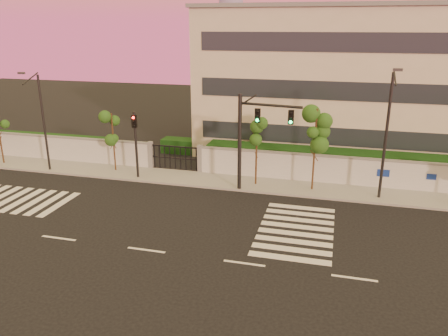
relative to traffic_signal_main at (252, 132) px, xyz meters
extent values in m
plane|color=black|center=(-3.46, -9.23, -4.13)|extent=(120.00, 120.00, 0.00)
cube|color=gray|center=(-3.46, 1.27, -4.06)|extent=(60.00, 3.00, 0.15)
cube|color=#B0B3B8|center=(-20.96, 2.77, -3.13)|extent=(25.00, 0.30, 2.00)
cube|color=slate|center=(-20.96, 2.77, -2.07)|extent=(25.00, 0.36, 0.12)
cube|color=#B0B3B8|center=(11.04, 2.77, -3.13)|extent=(31.00, 0.30, 2.00)
cube|color=slate|center=(11.04, 2.77, -2.07)|extent=(31.00, 0.36, 0.12)
cube|color=slate|center=(-8.46, 2.77, -3.03)|extent=(0.35, 0.35, 2.20)
cube|color=slate|center=(-4.46, 2.77, -3.03)|extent=(0.35, 0.35, 2.20)
cube|color=black|center=(5.54, 5.27, -3.23)|extent=(20.00, 2.00, 1.80)
cube|color=black|center=(-19.46, 5.27, -3.43)|extent=(12.00, 1.80, 1.40)
cube|color=black|center=(-6.46, 7.77, -3.53)|extent=(6.00, 1.50, 1.20)
cube|color=beige|center=(5.54, 12.77, 1.87)|extent=(24.00, 12.00, 12.00)
cube|color=#262D38|center=(5.54, 6.75, -1.63)|extent=(22.00, 0.08, 1.40)
cube|color=#262D38|center=(5.54, 6.75, 1.87)|extent=(22.00, 0.08, 1.40)
cube|color=#262D38|center=(5.54, 6.75, 5.37)|extent=(22.00, 0.08, 1.40)
cube|color=slate|center=(5.54, 12.77, 7.97)|extent=(24.40, 12.40, 0.30)
cube|color=silver|center=(-14.76, -5.23, -4.12)|extent=(0.50, 4.00, 0.02)
cube|color=silver|center=(-13.86, -5.23, -4.12)|extent=(0.50, 4.00, 0.02)
cube|color=silver|center=(-12.96, -5.23, -4.12)|extent=(0.50, 4.00, 0.02)
cube|color=silver|center=(-12.06, -5.23, -4.12)|extent=(0.50, 4.00, 0.02)
cube|color=silver|center=(-11.16, -5.23, -4.12)|extent=(0.50, 4.00, 0.02)
cube|color=silver|center=(3.54, -8.23, -4.12)|extent=(4.00, 0.50, 0.02)
cube|color=silver|center=(3.54, -7.33, -4.12)|extent=(4.00, 0.50, 0.02)
cube|color=silver|center=(3.54, -6.43, -4.12)|extent=(4.00, 0.50, 0.02)
cube|color=silver|center=(3.54, -5.53, -4.12)|extent=(4.00, 0.50, 0.02)
cube|color=silver|center=(3.54, -4.63, -4.12)|extent=(4.00, 0.50, 0.02)
cube|color=silver|center=(3.54, -3.73, -4.12)|extent=(4.00, 0.50, 0.02)
cube|color=silver|center=(3.54, -2.83, -4.12)|extent=(4.00, 0.50, 0.02)
cube|color=silver|center=(3.54, -1.93, -4.12)|extent=(4.00, 0.50, 0.02)
cube|color=silver|center=(-8.46, -9.23, -4.12)|extent=(2.00, 0.15, 0.01)
cube|color=silver|center=(-3.46, -9.23, -4.12)|extent=(2.00, 0.15, 0.01)
cube|color=silver|center=(1.54, -9.23, -4.12)|extent=(2.00, 0.15, 0.01)
cube|color=silver|center=(6.54, -9.23, -4.12)|extent=(2.00, 0.15, 0.01)
cylinder|color=#382314|center=(-20.43, 0.85, -2.02)|extent=(0.12, 0.12, 4.23)
sphere|color=#1A4413|center=(-20.08, 1.04, -1.38)|extent=(0.83, 0.83, 0.83)
cylinder|color=#382314|center=(-10.83, 1.47, -1.87)|extent=(0.12, 0.12, 4.52)
sphere|color=#1A4413|center=(-10.83, 1.47, -0.51)|extent=(1.06, 1.06, 1.06)
sphere|color=#1A4413|center=(-10.49, 1.66, -1.19)|extent=(0.81, 0.81, 0.81)
sphere|color=#1A4413|center=(-11.12, 1.32, -0.96)|extent=(0.77, 0.77, 0.77)
cylinder|color=#382314|center=(0.09, 1.19, -1.53)|extent=(0.13, 0.13, 5.20)
sphere|color=#1A4413|center=(0.09, 1.19, 0.03)|extent=(1.15, 1.15, 1.15)
sphere|color=#1A4413|center=(0.46, 1.40, -0.75)|extent=(0.88, 0.88, 0.88)
sphere|color=#1A4413|center=(-0.22, 1.03, -0.49)|extent=(0.84, 0.84, 0.84)
cylinder|color=#382314|center=(3.96, 1.14, -1.32)|extent=(0.13, 0.13, 5.62)
sphere|color=#1A4413|center=(3.96, 1.14, 0.37)|extent=(1.18, 1.18, 1.18)
sphere|color=#1A4413|center=(4.34, 1.36, -0.48)|extent=(0.90, 0.90, 0.90)
sphere|color=#1A4413|center=(3.64, 0.98, -0.20)|extent=(0.86, 0.86, 0.86)
cylinder|color=black|center=(-0.82, 0.01, -0.86)|extent=(0.25, 0.25, 6.54)
cylinder|color=black|center=(1.18, 0.01, 1.77)|extent=(3.98, 0.81, 0.17)
cube|color=black|center=(0.34, -0.04, 1.09)|extent=(0.37, 0.19, 0.95)
sphere|color=#0CF259|center=(0.34, -0.15, 0.79)|extent=(0.21, 0.21, 0.21)
cube|color=black|center=(2.44, -0.04, 1.09)|extent=(0.37, 0.19, 0.95)
sphere|color=#0CF259|center=(2.44, -0.15, 0.79)|extent=(0.21, 0.21, 0.21)
cylinder|color=black|center=(-8.48, 0.43, -1.66)|extent=(0.18, 0.18, 4.94)
cube|color=black|center=(-8.48, 0.38, 0.15)|extent=(0.38, 0.20, 0.99)
sphere|color=red|center=(-8.48, 0.27, 0.46)|extent=(0.22, 0.22, 0.22)
cylinder|color=black|center=(-15.79, 0.31, -0.48)|extent=(0.16, 0.16, 7.30)
cylinder|color=black|center=(-15.79, -0.51, 2.99)|extent=(0.09, 1.75, 0.71)
cube|color=#3F3F44|center=(-15.79, -1.33, 3.44)|extent=(0.46, 0.23, 0.14)
cylinder|color=black|center=(8.23, 0.76, -0.10)|extent=(0.18, 0.18, 8.06)
cylinder|color=black|center=(8.23, -0.14, 3.73)|extent=(0.10, 1.93, 0.78)
cube|color=#3F3F44|center=(8.23, -1.05, 4.23)|extent=(0.50, 0.25, 0.15)
camera|label=1|loc=(5.23, -27.00, 6.58)|focal=35.00mm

